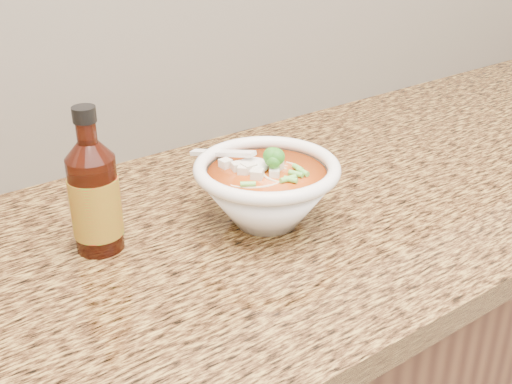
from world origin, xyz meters
TOP-DOWN VIEW (x-y plane):
  - counter_slab at (0.00, 1.68)m, footprint 4.00×0.68m
  - soup_bowl at (0.05, 1.65)m, footprint 0.22×0.24m
  - hot_sauce_bottle at (-0.18, 1.73)m, footprint 0.08×0.08m

SIDE VIEW (x-z plane):
  - counter_slab at x=0.00m, z-range 0.86..0.90m
  - soup_bowl at x=0.05m, z-range 0.89..1.01m
  - hot_sauce_bottle at x=-0.18m, z-range 0.87..1.09m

